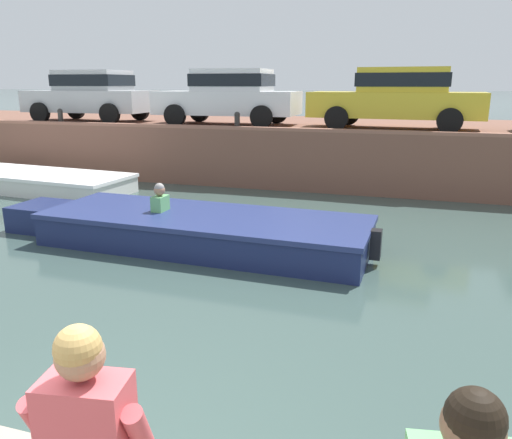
# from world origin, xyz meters

# --- Properties ---
(ground_plane) EXTENTS (400.00, 400.00, 0.00)m
(ground_plane) POSITION_xyz_m (0.00, 5.17, 0.00)
(ground_plane) COLOR #384C47
(far_quay_wall) EXTENTS (60.00, 6.00, 1.52)m
(far_quay_wall) POSITION_xyz_m (0.00, 13.33, 0.76)
(far_quay_wall) COLOR brown
(far_quay_wall) RESTS_ON ground
(far_wall_coping) EXTENTS (60.00, 0.24, 0.08)m
(far_wall_coping) POSITION_xyz_m (0.00, 10.45, 1.56)
(far_wall_coping) COLOR #925F4C
(far_wall_coping) RESTS_ON far_quay_wall
(boat_moored_west_white) EXTENTS (6.48, 2.18, 0.47)m
(boat_moored_west_white) POSITION_xyz_m (-7.61, 8.54, 0.23)
(boat_moored_west_white) COLOR white
(boat_moored_west_white) RESTS_ON ground
(motorboat_passing) EXTENTS (6.75, 2.04, 1.04)m
(motorboat_passing) POSITION_xyz_m (-1.54, 5.56, 0.28)
(motorboat_passing) COLOR navy
(motorboat_passing) RESTS_ON ground
(car_leftmost_silver) EXTENTS (3.90, 2.04, 1.54)m
(car_leftmost_silver) POSITION_xyz_m (-7.66, 11.82, 2.37)
(car_leftmost_silver) COLOR #B7BABC
(car_leftmost_silver) RESTS_ON far_quay_wall
(car_left_inner_white) EXTENTS (4.05, 2.11, 1.54)m
(car_left_inner_white) POSITION_xyz_m (-3.09, 11.82, 2.37)
(car_left_inner_white) COLOR white
(car_left_inner_white) RESTS_ON far_quay_wall
(car_centre_yellow) EXTENTS (4.42, 2.06, 1.54)m
(car_centre_yellow) POSITION_xyz_m (1.53, 11.81, 2.37)
(car_centre_yellow) COLOR yellow
(car_centre_yellow) RESTS_ON far_quay_wall
(mooring_bollard_west) EXTENTS (0.15, 0.15, 0.44)m
(mooring_bollard_west) POSITION_xyz_m (-7.92, 10.58, 1.76)
(mooring_bollard_west) COLOR #2D2B28
(mooring_bollard_west) RESTS_ON far_quay_wall
(mooring_bollard_mid) EXTENTS (0.15, 0.15, 0.44)m
(mooring_bollard_mid) POSITION_xyz_m (-2.44, 10.58, 1.76)
(mooring_bollard_mid) COLOR #2D2B28
(mooring_bollard_mid) RESTS_ON far_quay_wall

